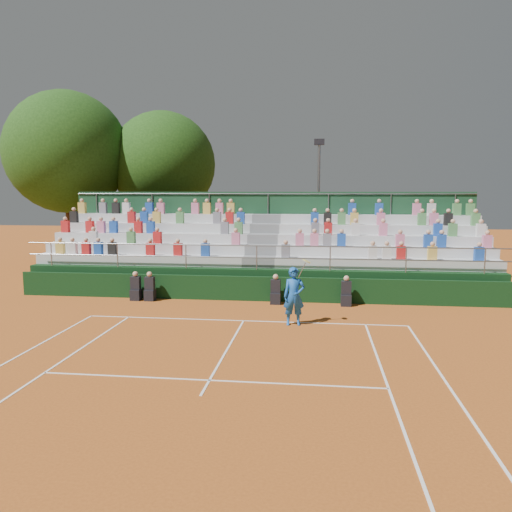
# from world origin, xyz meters

# --- Properties ---
(ground) EXTENTS (90.00, 90.00, 0.00)m
(ground) POSITION_xyz_m (0.00, 0.00, 0.00)
(ground) COLOR #AB551C
(ground) RESTS_ON ground
(courtside_wall) EXTENTS (20.00, 0.15, 1.00)m
(courtside_wall) POSITION_xyz_m (0.00, 3.20, 0.50)
(courtside_wall) COLOR black
(courtside_wall) RESTS_ON ground
(line_officials) EXTENTS (8.87, 0.40, 1.19)m
(line_officials) POSITION_xyz_m (-1.16, 2.75, 0.48)
(line_officials) COLOR black
(line_officials) RESTS_ON ground
(grandstand) EXTENTS (20.00, 5.20, 4.40)m
(grandstand) POSITION_xyz_m (0.00, 6.44, 1.08)
(grandstand) COLOR black
(grandstand) RESTS_ON ground
(tennis_player) EXTENTS (0.91, 0.55, 2.22)m
(tennis_player) POSITION_xyz_m (1.74, -0.29, 0.97)
(tennis_player) COLOR #1756B2
(tennis_player) RESTS_ON ground
(tree_west) EXTENTS (7.05, 7.05, 10.20)m
(tree_west) POSITION_xyz_m (-12.09, 11.53, 6.66)
(tree_west) COLOR #342013
(tree_west) RESTS_ON ground
(tree_east) EXTENTS (6.36, 6.36, 9.26)m
(tree_east) POSITION_xyz_m (-6.96, 13.52, 6.07)
(tree_east) COLOR #342013
(tree_east) RESTS_ON ground
(floodlight_mast) EXTENTS (0.60, 0.25, 7.48)m
(floodlight_mast) POSITION_xyz_m (2.51, 13.57, 4.40)
(floodlight_mast) COLOR gray
(floodlight_mast) RESTS_ON ground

